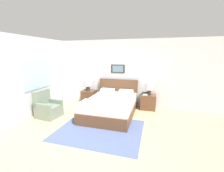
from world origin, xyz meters
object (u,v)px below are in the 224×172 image
(nightstand_by_door, at_px, (148,102))
(table_lamp_near_window, at_px, (88,84))
(armchair, at_px, (48,108))
(bed, at_px, (111,106))
(table_lamp_by_door, at_px, (149,88))
(nightstand_near_window, at_px, (89,97))

(nightstand_by_door, height_order, table_lamp_near_window, table_lamp_near_window)
(armchair, xyz_separation_m, nightstand_by_door, (3.15, 1.63, -0.01))
(bed, distance_m, armchair, 2.09)
(armchair, height_order, table_lamp_by_door, table_lamp_by_door)
(armchair, height_order, table_lamp_near_window, table_lamp_near_window)
(nightstand_near_window, xyz_separation_m, table_lamp_by_door, (2.43, -0.03, 0.56))
(armchair, bearing_deg, bed, 116.82)
(nightstand_by_door, distance_m, table_lamp_by_door, 0.56)
(nightstand_near_window, relative_size, nightstand_by_door, 1.00)
(nightstand_near_window, distance_m, nightstand_by_door, 2.42)
(nightstand_near_window, height_order, table_lamp_near_window, table_lamp_near_window)
(nightstand_near_window, relative_size, table_lamp_near_window, 1.30)
(armchair, bearing_deg, nightstand_by_door, 122.45)
(bed, distance_m, nightstand_by_door, 1.48)
(table_lamp_by_door, bearing_deg, bed, -145.83)
(armchair, relative_size, nightstand_near_window, 1.57)
(nightstand_near_window, bearing_deg, table_lamp_near_window, -125.22)
(bed, bearing_deg, table_lamp_near_window, 146.01)
(armchair, height_order, nightstand_by_door, armchair)
(armchair, distance_m, nightstand_by_door, 3.54)
(bed, height_order, table_lamp_near_window, bed)
(armchair, relative_size, nightstand_by_door, 1.57)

